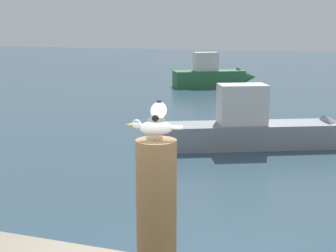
{
  "coord_description": "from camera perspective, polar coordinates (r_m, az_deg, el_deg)",
  "views": [
    {
      "loc": [
        1.4,
        -3.49,
        3.14
      ],
      "look_at": [
        0.25,
        -0.17,
        2.42
      ],
      "focal_mm": 52.39,
      "sensor_mm": 36.0,
      "label": 1
    }
  ],
  "objects": [
    {
      "name": "mooring_post",
      "position": [
        3.54,
        -1.35,
        -10.28
      ],
      "size": [
        0.29,
        0.29,
        1.09
      ],
      "primitive_type": "cylinder",
      "color": "brown",
      "rests_on": "harbor_quay"
    },
    {
      "name": "seagull",
      "position": [
        3.35,
        -1.46,
        0.41
      ],
      "size": [
        0.39,
        0.65,
        0.23
      ],
      "color": "tan",
      "rests_on": "mooring_post"
    },
    {
      "name": "boat_grey",
      "position": [
        13.07,
        10.97,
        -0.3
      ],
      "size": [
        5.18,
        3.09,
        1.78
      ],
      "color": "gray",
      "rests_on": "ground_plane"
    },
    {
      "name": "boat_green",
      "position": [
        25.81,
        5.6,
        5.83
      ],
      "size": [
        4.35,
        3.21,
        1.84
      ],
      "color": "#2D6B3D",
      "rests_on": "ground_plane"
    }
  ]
}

